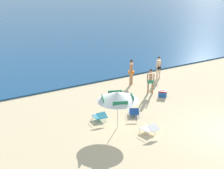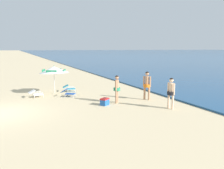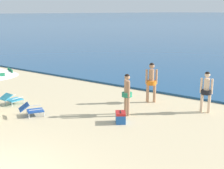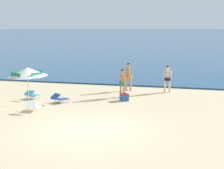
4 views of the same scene
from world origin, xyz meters
name	(u,v)px [view 4 (image 4 of 4)]	position (x,y,z in m)	size (l,w,h in m)	color
ground_plane	(88,131)	(0.00, 0.00, 0.00)	(800.00, 800.00, 0.00)	#D1BA8E
ocean_water	(194,31)	(0.00, 410.07, 0.05)	(800.00, 800.00, 0.10)	navy
beach_umbrella_striped_main	(27,72)	(-4.43, 3.53, 1.70)	(2.84, 2.83, 1.99)	silver
lounge_chair_under_umbrella	(33,106)	(-3.45, 2.17, 0.27)	(0.66, 0.95, 0.51)	white
lounge_chair_beside_umbrella	(60,98)	(-2.96, 4.17, 0.27)	(0.92, 1.03, 0.53)	#1E4799
lounge_chair_facing_sea	(32,94)	(-4.81, 4.64, 0.27)	(0.62, 0.92, 0.52)	teal
person_standing_near_shore	(122,81)	(-0.07, 6.44, 0.94)	(0.40, 0.40, 1.62)	tan
person_standing_beside	(167,77)	(2.29, 8.52, 0.96)	(0.48, 0.40, 1.65)	beige
person_wading_in	(128,75)	(-0.14, 8.50, 1.02)	(0.45, 0.43, 1.77)	tan
cooler_box	(124,97)	(0.23, 5.57, 0.20)	(0.58, 0.61, 0.43)	#1E56A8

